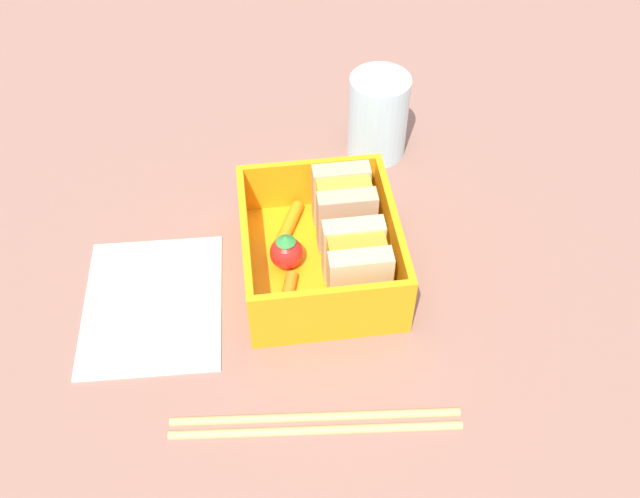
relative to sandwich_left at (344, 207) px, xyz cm
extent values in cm
cube|color=#8F6355|center=(3.35, -2.52, -5.16)|extent=(120.00, 120.00, 2.00)
cube|color=orange|center=(3.35, -2.52, -3.56)|extent=(15.21, 12.98, 1.20)
cube|color=orange|center=(3.35, 3.68, -0.46)|extent=(15.21, 0.60, 4.99)
cube|color=orange|center=(3.35, -8.71, -0.46)|extent=(15.21, 0.60, 4.99)
cube|color=orange|center=(-3.95, -2.52, -0.46)|extent=(0.60, 11.78, 4.99)
cube|color=orange|center=(10.66, -2.52, -0.46)|extent=(0.60, 11.78, 4.99)
cube|color=tan|center=(-1.69, 0.00, 0.00)|extent=(1.69, 5.03, 5.91)
cube|color=yellow|center=(0.00, 0.00, 0.00)|extent=(1.69, 4.63, 5.44)
cube|color=tan|center=(1.69, 0.00, 0.00)|extent=(1.69, 5.03, 5.91)
cube|color=#D4B984|center=(5.01, 0.00, 0.00)|extent=(1.69, 5.03, 5.91)
cube|color=orange|center=(6.70, 0.00, 0.00)|extent=(1.69, 4.63, 5.44)
cube|color=#D4B984|center=(8.39, 0.00, 0.00)|extent=(1.69, 5.03, 5.91)
cylinder|color=orange|center=(-0.86, -4.74, -2.40)|extent=(4.98, 3.06, 1.11)
sphere|color=red|center=(3.66, -5.40, -1.53)|extent=(2.86, 2.86, 2.86)
cone|color=#2F8B3D|center=(3.66, -5.40, 0.20)|extent=(1.71, 1.71, 0.60)
cylinder|color=orange|center=(7.46, -5.79, -2.44)|extent=(5.08, 2.31, 1.04)
cylinder|color=tan|center=(17.61, -4.71, -3.81)|extent=(2.67, 21.63, 0.70)
cylinder|color=tan|center=(18.70, -4.81, -3.81)|extent=(2.67, 21.63, 0.70)
cylinder|color=silver|center=(-11.88, 5.25, 0.18)|extent=(5.89, 5.89, 8.68)
cube|color=white|center=(5.35, -17.01, -3.96)|extent=(14.76, 12.09, 0.40)
camera|label=1|loc=(43.43, -7.75, 43.84)|focal=40.00mm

